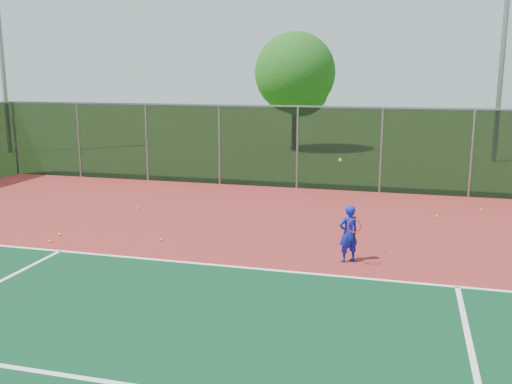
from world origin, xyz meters
TOP-DOWN VIEW (x-y plane):
  - ground at (0.00, 0.00)m, footprint 120.00×120.00m
  - court_apron at (0.00, 2.00)m, footprint 30.00×20.00m
  - fence_back at (0.00, 12.00)m, footprint 30.00×0.06m
  - tennis_player at (-0.28, 4.04)m, footprint 0.59×0.68m
  - practice_ball_0 at (-5.03, 4.44)m, footprint 0.07×0.07m
  - practice_ball_1 at (-7.13, 7.34)m, footprint 0.07×0.07m
  - practice_ball_2 at (3.20, 9.97)m, footprint 0.07×0.07m
  - practice_ball_3 at (1.84, 8.75)m, footprint 0.07×0.07m
  - practice_ball_4 at (-7.79, 4.17)m, footprint 0.07×0.07m
  - practice_ball_5 at (-7.67, 3.58)m, footprint 0.07×0.07m
  - floodlight_n at (4.93, 20.91)m, footprint 0.90×0.40m
  - tree_back_left at (-5.05, 22.25)m, footprint 4.34×4.34m

SIDE VIEW (x-z plane):
  - ground at x=0.00m, z-range 0.00..0.00m
  - court_apron at x=0.00m, z-range 0.00..0.02m
  - practice_ball_0 at x=-5.03m, z-range 0.02..0.09m
  - practice_ball_1 at x=-7.13m, z-range 0.02..0.09m
  - practice_ball_2 at x=3.20m, z-range 0.02..0.09m
  - practice_ball_3 at x=1.84m, z-range 0.02..0.09m
  - practice_ball_4 at x=-7.79m, z-range 0.02..0.09m
  - practice_ball_5 at x=-7.67m, z-range 0.02..0.09m
  - tennis_player at x=-0.28m, z-range -0.49..1.84m
  - fence_back at x=0.00m, z-range 0.05..3.08m
  - tree_back_left at x=-5.05m, z-range 0.81..7.18m
  - floodlight_n at x=4.93m, z-range 0.78..13.41m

